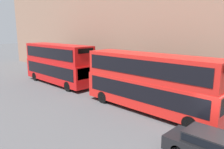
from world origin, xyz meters
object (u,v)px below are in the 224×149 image
(bus_second_in_queue, at_px, (58,62))
(bus_leading, at_px, (149,80))
(pedestrian, at_px, (141,87))
(car_dark_sedan, at_px, (215,148))

(bus_second_in_queue, bearing_deg, bus_leading, -90.00)
(pedestrian, bearing_deg, bus_second_in_queue, 105.99)
(bus_leading, bearing_deg, pedestrian, 45.60)
(bus_leading, bearing_deg, car_dark_sedan, -119.42)
(car_dark_sedan, relative_size, pedestrian, 2.68)
(bus_second_in_queue, distance_m, pedestrian, 10.08)
(car_dark_sedan, bearing_deg, bus_leading, 60.58)
(bus_second_in_queue, bearing_deg, pedestrian, -74.01)
(bus_leading, relative_size, car_dark_sedan, 2.36)
(bus_leading, height_order, pedestrian, bus_leading)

